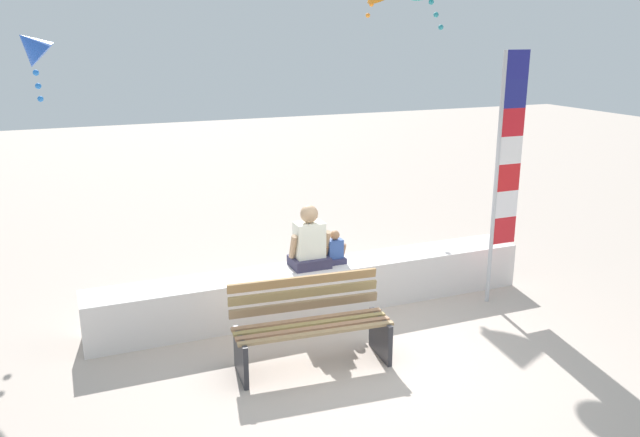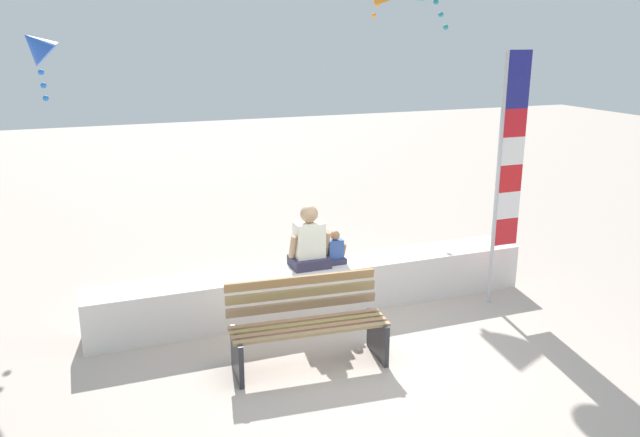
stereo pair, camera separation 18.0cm
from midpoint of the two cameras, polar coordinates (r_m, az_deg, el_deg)
ground_plane at (r=7.11m, az=4.25°, el=-11.89°), size 40.00×40.00×0.00m
seawall_ledge at (r=8.05m, az=0.42°, el=-6.13°), size 5.56×0.57×0.58m
park_bench at (r=6.75m, az=-0.35°, el=-9.46°), size 1.66×0.74×0.88m
person_adult at (r=7.82m, az=-0.30°, el=-2.17°), size 0.51×0.37×0.78m
person_child at (r=7.99m, az=1.98°, el=-2.84°), size 0.28×0.20×0.42m
flag_banner at (r=8.20m, az=16.79°, el=4.67°), size 0.37×0.05×3.15m
kite_blue at (r=9.33m, az=-23.28°, el=13.86°), size 0.58×0.67×1.04m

